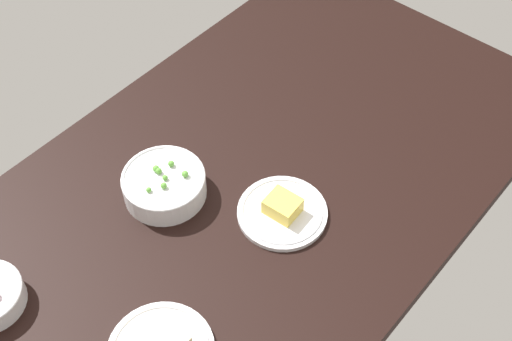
# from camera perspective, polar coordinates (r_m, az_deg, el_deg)

# --- Properties ---
(dining_table) EXTENTS (1.45, 0.85, 0.04)m
(dining_table) POSITION_cam_1_polar(r_m,az_deg,el_deg) (1.50, 0.00, -0.97)
(dining_table) COLOR black
(dining_table) RESTS_ON ground
(plate_cheese) EXTENTS (0.19, 0.19, 0.05)m
(plate_cheese) POSITION_cam_1_polar(r_m,az_deg,el_deg) (1.42, 2.22, -3.40)
(plate_cheese) COLOR silver
(plate_cheese) RESTS_ON dining_table
(bowl_peas) EXTENTS (0.18, 0.18, 0.07)m
(bowl_peas) POSITION_cam_1_polar(r_m,az_deg,el_deg) (1.45, -7.69, -1.16)
(bowl_peas) COLOR silver
(bowl_peas) RESTS_ON dining_table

